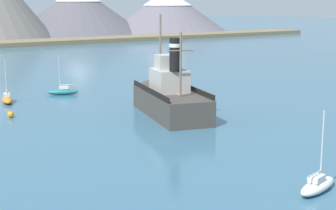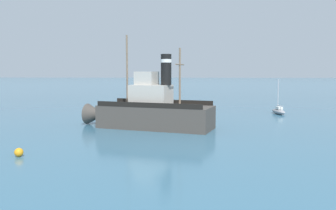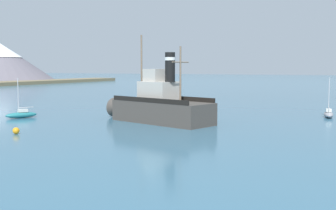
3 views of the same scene
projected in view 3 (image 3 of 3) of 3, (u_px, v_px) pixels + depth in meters
name	position (u px, v px, depth m)	size (l,w,h in m)	color
ground_plane	(169.00, 122.00, 47.72)	(600.00, 600.00, 0.00)	#38667F
old_tugboat	(158.00, 106.00, 47.38)	(7.54, 14.77, 9.90)	#423D38
sailboat_teal	(21.00, 114.00, 51.45)	(3.89, 2.69, 4.90)	#23757A
sailboat_grey	(328.00, 114.00, 52.05)	(3.93, 1.71, 4.90)	gray
mooring_buoy	(16.00, 131.00, 39.02)	(0.62, 0.62, 0.62)	orange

